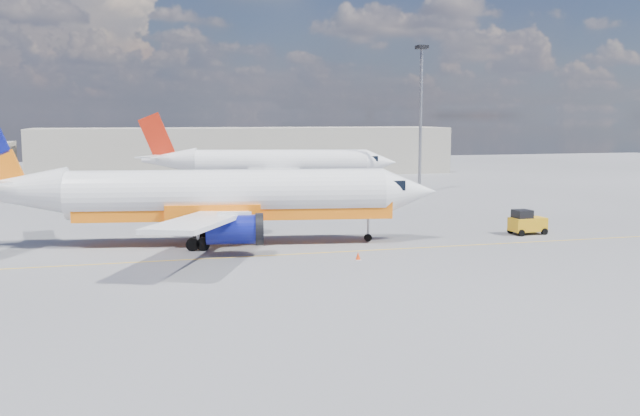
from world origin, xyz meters
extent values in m
plane|color=#59595E|center=(0.00, 0.00, 0.00)|extent=(240.00, 240.00, 0.00)
cube|color=yellow|center=(0.00, 3.00, 0.01)|extent=(70.00, 0.15, 0.01)
cube|color=#A9A191|center=(5.00, 75.00, 4.00)|extent=(70.00, 14.00, 8.00)
cylinder|color=white|center=(-7.13, 8.42, 3.99)|extent=(24.70, 7.61, 3.77)
cone|color=white|center=(7.11, 6.12, 3.99)|extent=(4.98, 4.43, 3.77)
cone|color=white|center=(-23.02, 10.98, 4.38)|extent=(8.24, 4.78, 3.58)
cube|color=black|center=(5.58, 6.37, 4.61)|extent=(2.27, 2.82, 0.78)
cube|color=orange|center=(-6.58, 8.33, 2.72)|extent=(24.60, 6.96, 1.33)
cube|color=white|center=(-7.54, 16.35, 3.00)|extent=(4.66, 13.57, 0.89)
cube|color=white|center=(-10.01, 1.01, 3.00)|extent=(8.50, 13.64, 0.89)
cylinder|color=navy|center=(-5.79, 13.26, 1.94)|extent=(4.28, 2.72, 2.11)
cylinder|color=navy|center=(-7.38, 3.40, 1.94)|extent=(4.28, 2.72, 2.11)
cylinder|color=black|center=(-4.04, 12.98, 1.94)|extent=(0.92, 2.39, 2.33)
cylinder|color=black|center=(-5.63, 3.12, 1.94)|extent=(0.92, 2.39, 2.33)
cube|color=white|center=(-24.09, 14.75, 5.10)|extent=(3.26, 5.86, 0.20)
cylinder|color=gray|center=(3.82, 6.65, 1.39)|extent=(0.23, 0.23, 2.33)
cylinder|color=black|center=(3.82, 6.65, 0.31)|extent=(0.66, 0.36, 0.62)
cylinder|color=black|center=(-8.90, 11.40, 0.50)|extent=(1.05, 0.58, 1.00)
cylinder|color=black|center=(-9.75, 6.14, 0.50)|extent=(1.05, 0.58, 1.00)
cylinder|color=white|center=(5.38, 47.41, 3.74)|extent=(23.09, 8.42, 3.53)
cone|color=white|center=(18.57, 44.48, 3.74)|extent=(4.83, 4.35, 3.53)
cone|color=white|center=(-9.33, 50.69, 4.11)|extent=(7.83, 4.86, 3.36)
cube|color=black|center=(17.15, 44.79, 4.31)|extent=(2.24, 2.72, 0.73)
cube|color=white|center=(5.89, 47.30, 2.55)|extent=(22.96, 7.81, 1.25)
cube|color=white|center=(5.44, 54.86, 2.81)|extent=(3.64, 12.56, 0.83)
cube|color=white|center=(2.28, 40.65, 2.81)|extent=(8.55, 12.65, 0.83)
cylinder|color=white|center=(6.90, 51.87, 1.82)|extent=(4.08, 2.74, 1.98)
cylinder|color=white|center=(4.87, 42.73, 1.82)|extent=(4.08, 2.74, 1.98)
cylinder|color=black|center=(8.53, 51.51, 1.82)|extent=(0.98, 2.24, 2.18)
cylinder|color=black|center=(6.50, 42.37, 1.82)|extent=(0.98, 2.24, 2.18)
cube|color=red|center=(-10.86, 51.03, 7.28)|extent=(4.83, 1.36, 6.49)
cube|color=white|center=(-10.13, 54.27, 4.78)|extent=(2.77, 5.39, 0.19)
cube|color=white|center=(-11.58, 47.78, 4.78)|extent=(4.61, 5.64, 0.19)
cylinder|color=gray|center=(15.53, 45.15, 1.30)|extent=(0.22, 0.22, 2.18)
cylinder|color=black|center=(15.53, 45.15, 0.29)|extent=(0.62, 0.37, 0.58)
cylinder|color=black|center=(3.89, 50.30, 0.47)|extent=(1.00, 0.59, 0.94)
cylinder|color=black|center=(2.81, 45.43, 0.47)|extent=(1.00, 0.59, 0.94)
cylinder|color=black|center=(16.92, 7.22, 0.29)|extent=(0.58, 0.26, 0.57)
cylinder|color=black|center=(17.02, 5.62, 0.29)|extent=(0.58, 0.26, 0.57)
cylinder|color=black|center=(19.20, 7.36, 0.29)|extent=(0.58, 0.26, 0.57)
cylinder|color=black|center=(19.30, 5.76, 0.29)|extent=(0.58, 0.26, 0.57)
cube|color=orange|center=(18.11, 6.49, 0.86)|extent=(3.07, 1.78, 1.14)
cube|color=black|center=(17.54, 6.45, 1.77)|extent=(1.45, 1.45, 0.69)
cube|color=white|center=(0.76, -0.20, 0.02)|extent=(0.40, 0.40, 0.04)
cone|color=#FF3D0A|center=(0.76, -0.20, 0.30)|extent=(0.34, 0.34, 0.53)
cylinder|color=gray|center=(22.20, 39.68, 9.24)|extent=(0.41, 0.41, 18.47)
cube|color=black|center=(22.20, 39.68, 18.75)|extent=(1.39, 1.39, 0.46)
camera|label=1|loc=(-14.49, -46.80, 10.02)|focal=40.00mm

